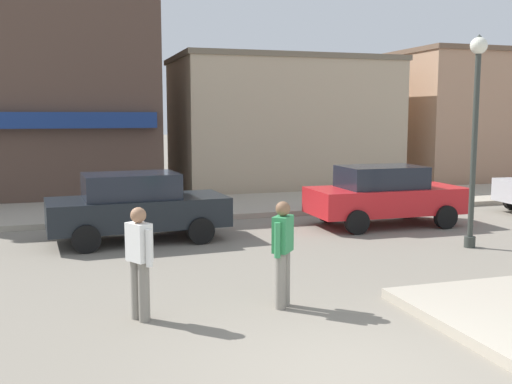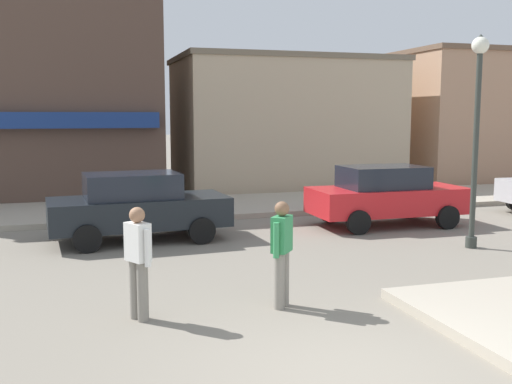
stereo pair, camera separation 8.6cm
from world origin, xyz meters
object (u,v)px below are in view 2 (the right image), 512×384
at_px(pedestrian_crossing_near, 282,251).
at_px(pedestrian_crossing_far, 138,260).
at_px(parked_car_nearest, 138,206).
at_px(parked_car_second, 386,195).
at_px(lamp_post, 477,111).

relative_size(pedestrian_crossing_near, pedestrian_crossing_far, 1.00).
xyz_separation_m(parked_car_nearest, pedestrian_crossing_far, (-0.54, -5.40, 0.06)).
height_order(parked_car_nearest, parked_car_second, same).
xyz_separation_m(parked_car_second, pedestrian_crossing_far, (-6.90, -5.41, 0.06)).
bearing_deg(parked_car_nearest, pedestrian_crossing_far, -95.72).
height_order(lamp_post, parked_car_nearest, lamp_post).
distance_m(parked_car_second, pedestrian_crossing_far, 8.77).
distance_m(parked_car_nearest, pedestrian_crossing_near, 5.69).
bearing_deg(pedestrian_crossing_near, parked_car_nearest, 105.95).
xyz_separation_m(pedestrian_crossing_near, pedestrian_crossing_far, (-2.10, 0.07, 0.00)).
bearing_deg(lamp_post, pedestrian_crossing_near, -153.68).
xyz_separation_m(parked_car_nearest, pedestrian_crossing_near, (1.56, -5.47, 0.06)).
relative_size(lamp_post, pedestrian_crossing_near, 2.82).
bearing_deg(parked_car_nearest, lamp_post, -22.59).
bearing_deg(parked_car_second, parked_car_nearest, -179.96).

